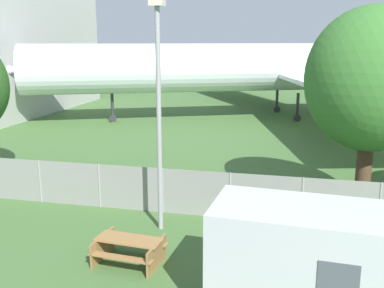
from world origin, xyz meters
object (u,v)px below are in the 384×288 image
object	(u,v)px
portable_cabin	(307,261)
picnic_bench_near_cabin	(129,248)
tree_far_right	(372,80)
airplane	(272,68)

from	to	relation	value
portable_cabin	picnic_bench_near_cabin	bearing A→B (deg)	168.83
picnic_bench_near_cabin	tree_far_right	world-z (taller)	tree_far_right
portable_cabin	tree_far_right	bearing A→B (deg)	76.71
airplane	picnic_bench_near_cabin	size ratio (longest dim) A/B	22.09
tree_far_right	picnic_bench_near_cabin	bearing A→B (deg)	-142.19
picnic_bench_near_cabin	tree_far_right	bearing A→B (deg)	37.81
airplane	picnic_bench_near_cabin	world-z (taller)	airplane
airplane	tree_far_right	world-z (taller)	airplane
portable_cabin	tree_far_right	xyz separation A→B (m)	(2.14, 6.86, 3.68)
portable_cabin	tree_far_right	distance (m)	8.07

